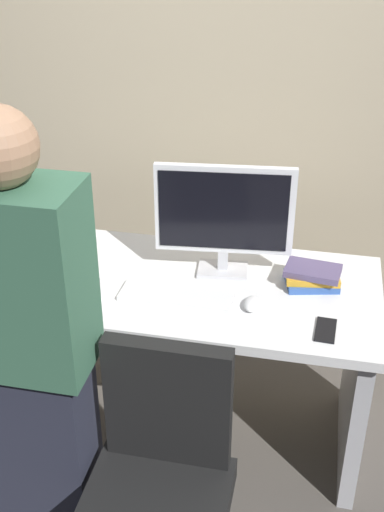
# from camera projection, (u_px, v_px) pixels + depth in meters

# --- Properties ---
(ground_plane) EXTENTS (9.00, 9.00, 0.00)m
(ground_plane) POSITION_uv_depth(u_px,v_px,m) (194.00, 425.00, 2.90)
(ground_plane) COLOR #4C4742
(wall_back) EXTENTS (6.40, 0.10, 3.00)m
(wall_back) POSITION_uv_depth(u_px,v_px,m) (234.00, 44.00, 2.90)
(wall_back) COLOR tan
(wall_back) RESTS_ON ground
(desk) EXTENTS (1.45, 0.73, 0.75)m
(desk) POSITION_uv_depth(u_px,v_px,m) (195.00, 331.00, 2.65)
(desk) COLOR white
(desk) RESTS_ON ground
(office_chair) EXTENTS (0.52, 0.52, 0.94)m
(office_chair) POSITION_uv_depth(u_px,v_px,m) (159.00, 503.00, 2.01)
(office_chair) COLOR black
(office_chair) RESTS_ON ground
(person_at_desk) EXTENTS (0.40, 0.24, 1.64)m
(person_at_desk) POSITION_uv_depth(u_px,v_px,m) (30.00, 363.00, 1.96)
(person_at_desk) COLOR #262838
(person_at_desk) RESTS_ON ground
(monitor) EXTENTS (0.54, 0.16, 0.46)m
(monitor) POSITION_uv_depth(u_px,v_px,m) (224.00, 214.00, 2.49)
(monitor) COLOR silver
(monitor) RESTS_ON desk
(keyboard) EXTENTS (0.43, 0.14, 0.02)m
(keyboard) POSITION_uv_depth(u_px,v_px,m) (176.00, 297.00, 2.43)
(keyboard) COLOR white
(keyboard) RESTS_ON desk
(mouse) EXTENTS (0.06, 0.10, 0.03)m
(mouse) POSITION_uv_depth(u_px,v_px,m) (252.00, 304.00, 2.38)
(mouse) COLOR white
(mouse) RESTS_ON desk
(cup_near_keyboard) EXTENTS (0.07, 0.07, 0.10)m
(cup_near_keyboard) POSITION_uv_depth(u_px,v_px,m) (93.00, 288.00, 2.41)
(cup_near_keyboard) COLOR silver
(cup_near_keyboard) RESTS_ON desk
(book_stack) EXTENTS (0.23, 0.20, 0.08)m
(book_stack) POSITION_uv_depth(u_px,v_px,m) (312.00, 276.00, 2.50)
(book_stack) COLOR #3359A5
(book_stack) RESTS_ON desk
(cell_phone) EXTENTS (0.08, 0.15, 0.01)m
(cell_phone) POSITION_uv_depth(u_px,v_px,m) (326.00, 330.00, 2.26)
(cell_phone) COLOR black
(cell_phone) RESTS_ON desk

